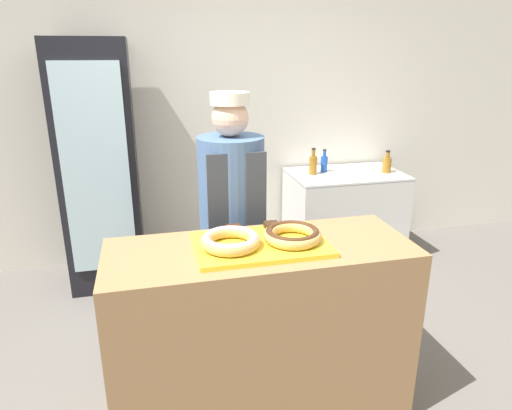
{
  "coord_description": "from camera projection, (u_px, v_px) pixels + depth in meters",
  "views": [
    {
      "loc": [
        -0.5,
        -1.96,
        1.85
      ],
      "look_at": [
        0.0,
        0.1,
        1.13
      ],
      "focal_mm": 32.0,
      "sensor_mm": 36.0,
      "label": 1
    }
  ],
  "objects": [
    {
      "name": "chest_freezer",
      "position": [
        344.0,
        214.0,
        4.26
      ],
      "size": [
        1.01,
        0.66,
        0.8
      ],
      "color": "silver",
      "rests_on": "ground_plane"
    },
    {
      "name": "brownie_back_right",
      "position": [
        272.0,
        226.0,
        2.36
      ],
      "size": [
        0.07,
        0.07,
        0.03
      ],
      "color": "#382111",
      "rests_on": "serving_tray"
    },
    {
      "name": "bottle_amber",
      "position": [
        387.0,
        164.0,
        4.12
      ],
      "size": [
        0.08,
        0.08,
        0.2
      ],
      "color": "#99661E",
      "rests_on": "chest_freezer"
    },
    {
      "name": "ground_plane",
      "position": [
        260.0,
        405.0,
        2.51
      ],
      "size": [
        14.0,
        14.0,
        0.0
      ],
      "primitive_type": "plane",
      "color": "#66605B"
    },
    {
      "name": "donut_light_glaze",
      "position": [
        230.0,
        240.0,
        2.13
      ],
      "size": [
        0.28,
        0.28,
        0.06
      ],
      "color": "tan",
      "rests_on": "serving_tray"
    },
    {
      "name": "baker_person",
      "position": [
        232.0,
        222.0,
        2.79
      ],
      "size": [
        0.4,
        0.4,
        1.63
      ],
      "color": "#4C4C51",
      "rests_on": "ground_plane"
    },
    {
      "name": "serving_tray",
      "position": [
        261.0,
        244.0,
        2.2
      ],
      "size": [
        0.64,
        0.42,
        0.02
      ],
      "color": "yellow",
      "rests_on": "display_counter"
    },
    {
      "name": "donut_chocolate_glaze",
      "position": [
        292.0,
        234.0,
        2.2
      ],
      "size": [
        0.28,
        0.28,
        0.06
      ],
      "color": "tan",
      "rests_on": "serving_tray"
    },
    {
      "name": "bottle_amber_b",
      "position": [
        313.0,
        164.0,
        4.06
      ],
      "size": [
        0.07,
        0.07,
        0.24
      ],
      "color": "#99661E",
      "rests_on": "chest_freezer"
    },
    {
      "name": "wall_back",
      "position": [
        202.0,
        110.0,
        4.04
      ],
      "size": [
        8.0,
        0.06,
        2.7
      ],
      "color": "silver",
      "rests_on": "ground_plane"
    },
    {
      "name": "brownie_back_left",
      "position": [
        235.0,
        229.0,
        2.32
      ],
      "size": [
        0.07,
        0.07,
        0.03
      ],
      "color": "#382111",
      "rests_on": "serving_tray"
    },
    {
      "name": "bottle_blue",
      "position": [
        324.0,
        163.0,
        4.15
      ],
      "size": [
        0.06,
        0.06,
        0.21
      ],
      "color": "#1E4CB2",
      "rests_on": "chest_freezer"
    },
    {
      "name": "display_counter",
      "position": [
        261.0,
        331.0,
        2.36
      ],
      "size": [
        1.5,
        0.57,
        0.95
      ],
      "color": "#997047",
      "rests_on": "ground_plane"
    },
    {
      "name": "beverage_fridge",
      "position": [
        100.0,
        168.0,
        3.6
      ],
      "size": [
        0.57,
        0.59,
        1.95
      ],
      "color": "black",
      "rests_on": "ground_plane"
    }
  ]
}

